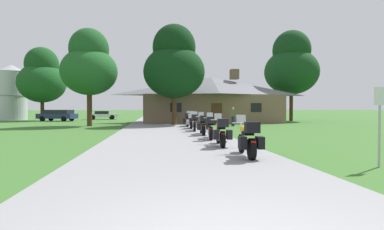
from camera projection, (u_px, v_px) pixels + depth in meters
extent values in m
plane|color=#386628|center=(166.00, 129.00, 23.18)|extent=(500.00, 500.00, 0.00)
cube|color=gray|center=(167.00, 130.00, 21.19)|extent=(6.40, 80.00, 0.06)
cylinder|color=black|center=(241.00, 143.00, 10.35)|extent=(0.16, 0.65, 0.64)
cylinder|color=black|center=(252.00, 149.00, 8.91)|extent=(0.20, 0.65, 0.64)
cube|color=silver|center=(246.00, 144.00, 9.61)|extent=(0.30, 0.58, 0.30)
ellipsoid|color=gold|center=(245.00, 129.00, 9.86)|extent=(0.34, 0.54, 0.26)
cube|color=black|center=(248.00, 133.00, 9.40)|extent=(0.32, 0.54, 0.10)
cylinder|color=silver|center=(242.00, 123.00, 10.29)|extent=(0.66, 0.08, 0.03)
cylinder|color=silver|center=(241.00, 133.00, 10.34)|extent=(0.08, 0.24, 0.73)
cube|color=#B2BCC6|center=(241.00, 119.00, 10.39)|extent=(0.33, 0.13, 0.27)
sphere|color=silver|center=(242.00, 127.00, 10.30)|extent=(0.11, 0.11, 0.11)
cube|color=black|center=(252.00, 127.00, 8.85)|extent=(0.43, 0.39, 0.32)
cube|color=red|center=(254.00, 142.00, 8.68)|extent=(0.14, 0.04, 0.06)
cylinder|color=silver|center=(254.00, 151.00, 9.24)|extent=(0.11, 0.55, 0.07)
cube|color=black|center=(243.00, 143.00, 8.94)|extent=(0.23, 0.41, 0.36)
cube|color=black|center=(260.00, 143.00, 8.97)|extent=(0.23, 0.41, 0.36)
cylinder|color=black|center=(218.00, 136.00, 13.11)|extent=(0.16, 0.65, 0.64)
cylinder|color=black|center=(223.00, 139.00, 11.67)|extent=(0.21, 0.65, 0.64)
cube|color=silver|center=(220.00, 136.00, 12.37)|extent=(0.31, 0.58, 0.30)
ellipsoid|color=orange|center=(220.00, 125.00, 12.62)|extent=(0.34, 0.54, 0.26)
cube|color=black|center=(221.00, 128.00, 12.16)|extent=(0.32, 0.54, 0.10)
cylinder|color=silver|center=(218.00, 120.00, 13.06)|extent=(0.66, 0.09, 0.03)
cylinder|color=silver|center=(218.00, 128.00, 13.11)|extent=(0.08, 0.24, 0.73)
cube|color=#B2BCC6|center=(218.00, 117.00, 13.15)|extent=(0.33, 0.14, 0.27)
sphere|color=silver|center=(218.00, 123.00, 13.06)|extent=(0.11, 0.11, 0.11)
cube|color=black|center=(223.00, 123.00, 11.61)|extent=(0.43, 0.39, 0.32)
cube|color=red|center=(223.00, 134.00, 11.45)|extent=(0.14, 0.04, 0.06)
cylinder|color=silver|center=(225.00, 141.00, 12.00)|extent=(0.12, 0.55, 0.07)
cube|color=black|center=(216.00, 135.00, 11.71)|extent=(0.23, 0.42, 0.36)
cube|color=black|center=(229.00, 135.00, 11.73)|extent=(0.23, 0.42, 0.36)
cylinder|color=black|center=(210.00, 131.00, 15.88)|extent=(0.20, 0.65, 0.64)
cylinder|color=black|center=(211.00, 133.00, 14.44)|extent=(0.24, 0.66, 0.64)
cube|color=silver|center=(210.00, 131.00, 15.13)|extent=(0.34, 0.59, 0.30)
ellipsoid|color=silver|center=(210.00, 122.00, 15.38)|extent=(0.37, 0.56, 0.26)
cube|color=black|center=(211.00, 124.00, 14.93)|extent=(0.35, 0.55, 0.10)
cylinder|color=silver|center=(210.00, 118.00, 15.82)|extent=(0.66, 0.12, 0.03)
cylinder|color=silver|center=(210.00, 124.00, 15.87)|extent=(0.09, 0.24, 0.73)
cube|color=#B2BCC6|center=(210.00, 115.00, 15.92)|extent=(0.33, 0.15, 0.27)
sphere|color=silver|center=(210.00, 121.00, 15.82)|extent=(0.11, 0.11, 0.11)
cube|color=black|center=(211.00, 120.00, 14.37)|extent=(0.45, 0.41, 0.32)
cube|color=red|center=(211.00, 129.00, 14.21)|extent=(0.14, 0.05, 0.06)
cylinder|color=silver|center=(214.00, 135.00, 14.75)|extent=(0.15, 0.55, 0.07)
cylinder|color=black|center=(201.00, 128.00, 18.38)|extent=(0.14, 0.64, 0.64)
cylinder|color=black|center=(204.00, 130.00, 16.95)|extent=(0.19, 0.65, 0.64)
cube|color=silver|center=(202.00, 128.00, 17.64)|extent=(0.29, 0.57, 0.30)
ellipsoid|color=#B2B5BC|center=(202.00, 120.00, 17.89)|extent=(0.33, 0.54, 0.26)
cube|color=black|center=(203.00, 122.00, 17.44)|extent=(0.31, 0.53, 0.10)
cylinder|color=silver|center=(201.00, 117.00, 18.33)|extent=(0.66, 0.07, 0.03)
cylinder|color=silver|center=(201.00, 122.00, 18.37)|extent=(0.07, 0.24, 0.73)
cube|color=#B2BCC6|center=(201.00, 114.00, 18.42)|extent=(0.33, 0.13, 0.27)
sphere|color=silver|center=(201.00, 119.00, 18.33)|extent=(0.11, 0.11, 0.11)
cube|color=black|center=(204.00, 118.00, 16.88)|extent=(0.42, 0.38, 0.32)
cube|color=red|center=(204.00, 126.00, 16.72)|extent=(0.14, 0.04, 0.06)
cylinder|color=silver|center=(205.00, 131.00, 17.28)|extent=(0.10, 0.55, 0.07)
cube|color=black|center=(199.00, 126.00, 16.97)|extent=(0.22, 0.41, 0.36)
cube|color=black|center=(208.00, 126.00, 17.01)|extent=(0.22, 0.41, 0.36)
cylinder|color=black|center=(195.00, 125.00, 21.28)|extent=(0.20, 0.65, 0.64)
cylinder|color=black|center=(195.00, 127.00, 19.85)|extent=(0.25, 0.66, 0.64)
cube|color=silver|center=(195.00, 125.00, 20.54)|extent=(0.34, 0.59, 0.30)
ellipsoid|color=#B2B5BC|center=(195.00, 118.00, 20.79)|extent=(0.37, 0.56, 0.26)
cube|color=black|center=(195.00, 120.00, 20.34)|extent=(0.35, 0.56, 0.10)
cylinder|color=silver|center=(195.00, 115.00, 21.23)|extent=(0.66, 0.13, 0.03)
cylinder|color=silver|center=(195.00, 120.00, 21.28)|extent=(0.09, 0.24, 0.73)
cube|color=#B2BCC6|center=(195.00, 113.00, 21.33)|extent=(0.33, 0.16, 0.27)
sphere|color=silver|center=(195.00, 117.00, 21.23)|extent=(0.11, 0.11, 0.11)
cube|color=black|center=(195.00, 117.00, 19.78)|extent=(0.45, 0.42, 0.32)
cube|color=red|center=(195.00, 123.00, 19.62)|extent=(0.14, 0.05, 0.06)
cylinder|color=silver|center=(197.00, 128.00, 20.16)|extent=(0.15, 0.55, 0.07)
cylinder|color=black|center=(192.00, 124.00, 23.88)|extent=(0.21, 0.65, 0.64)
cylinder|color=black|center=(191.00, 125.00, 22.44)|extent=(0.25, 0.66, 0.64)
cube|color=silver|center=(192.00, 123.00, 23.14)|extent=(0.35, 0.59, 0.30)
ellipsoid|color=silver|center=(192.00, 117.00, 23.39)|extent=(0.38, 0.56, 0.26)
cube|color=black|center=(191.00, 119.00, 22.93)|extent=(0.36, 0.56, 0.10)
cylinder|color=silver|center=(192.00, 115.00, 23.83)|extent=(0.66, 0.14, 0.03)
cylinder|color=silver|center=(192.00, 119.00, 23.87)|extent=(0.10, 0.24, 0.73)
cube|color=#B2BCC6|center=(192.00, 113.00, 23.92)|extent=(0.33, 0.16, 0.27)
sphere|color=silver|center=(192.00, 116.00, 23.83)|extent=(0.11, 0.11, 0.11)
cube|color=#B7B7BC|center=(191.00, 116.00, 22.38)|extent=(0.45, 0.42, 0.32)
cube|color=red|center=(191.00, 122.00, 22.22)|extent=(0.14, 0.05, 0.06)
cylinder|color=silver|center=(193.00, 126.00, 22.76)|extent=(0.16, 0.55, 0.07)
cube|color=#B7B7BC|center=(188.00, 122.00, 22.50)|extent=(0.26, 0.43, 0.36)
cube|color=#B7B7BC|center=(195.00, 122.00, 22.48)|extent=(0.26, 0.43, 0.36)
cylinder|color=black|center=(188.00, 122.00, 26.47)|extent=(0.21, 0.65, 0.64)
cylinder|color=black|center=(187.00, 123.00, 25.03)|extent=(0.26, 0.66, 0.64)
cube|color=silver|center=(188.00, 122.00, 25.73)|extent=(0.35, 0.60, 0.30)
ellipsoid|color=gold|center=(188.00, 116.00, 25.98)|extent=(0.38, 0.56, 0.26)
cube|color=black|center=(188.00, 118.00, 25.52)|extent=(0.36, 0.56, 0.10)
cylinder|color=silver|center=(188.00, 114.00, 26.42)|extent=(0.66, 0.14, 0.03)
cylinder|color=silver|center=(188.00, 118.00, 26.46)|extent=(0.10, 0.24, 0.73)
cube|color=#B2BCC6|center=(188.00, 112.00, 26.51)|extent=(0.33, 0.16, 0.27)
sphere|color=silver|center=(188.00, 116.00, 26.42)|extent=(0.11, 0.11, 0.11)
cube|color=black|center=(187.00, 115.00, 24.97)|extent=(0.45, 0.42, 0.32)
cube|color=red|center=(187.00, 120.00, 24.81)|extent=(0.14, 0.05, 0.06)
cylinder|color=silver|center=(189.00, 124.00, 25.35)|extent=(0.16, 0.55, 0.07)
cube|color=black|center=(184.00, 121.00, 25.09)|extent=(0.26, 0.43, 0.36)
cube|color=black|center=(191.00, 121.00, 25.07)|extent=(0.26, 0.43, 0.36)
cube|color=brown|center=(211.00, 109.00, 33.80)|extent=(14.73, 6.31, 3.02)
pyramid|color=slate|center=(211.00, 86.00, 33.74)|extent=(15.61, 6.69, 2.02)
cube|color=brown|center=(234.00, 74.00, 34.03)|extent=(0.90, 0.90, 1.10)
cube|color=#472D19|center=(217.00, 114.00, 30.65)|extent=(1.10, 0.08, 2.10)
cube|color=black|center=(176.00, 107.00, 30.14)|extent=(1.10, 0.06, 0.90)
cube|color=black|center=(256.00, 108.00, 31.13)|extent=(1.10, 0.06, 0.90)
cylinder|color=navy|center=(234.00, 121.00, 26.76)|extent=(0.14, 0.14, 0.86)
cylinder|color=navy|center=(232.00, 121.00, 26.89)|extent=(0.14, 0.14, 0.86)
cube|color=#5B6638|center=(233.00, 113.00, 26.81)|extent=(0.39, 0.42, 0.56)
cylinder|color=#5B6638|center=(235.00, 114.00, 26.64)|extent=(0.09, 0.09, 0.58)
cylinder|color=#5B6638|center=(231.00, 113.00, 26.97)|extent=(0.09, 0.09, 0.58)
sphere|color=tan|center=(233.00, 109.00, 26.80)|extent=(0.21, 0.21, 0.21)
cylinder|color=#9EA0A5|center=(379.00, 128.00, 8.09)|extent=(0.06, 0.06, 2.10)
cube|color=silver|center=(380.00, 96.00, 8.05)|extent=(0.36, 0.02, 0.48)
cylinder|color=#422D19|center=(89.00, 107.00, 26.88)|extent=(0.44, 0.44, 3.48)
ellipsoid|color=#1E5623|center=(89.00, 72.00, 26.81)|extent=(4.91, 4.91, 4.17)
ellipsoid|color=#1B4E20|center=(89.00, 49.00, 26.77)|extent=(3.44, 3.44, 3.68)
cylinder|color=#422D19|center=(42.00, 108.00, 38.53)|extent=(0.44, 0.44, 3.19)
ellipsoid|color=#194C1E|center=(42.00, 83.00, 38.46)|extent=(5.83, 5.83, 4.96)
ellipsoid|color=#16441B|center=(42.00, 64.00, 38.41)|extent=(4.08, 4.08, 4.38)
cylinder|color=#422D19|center=(291.00, 104.00, 37.93)|extent=(0.44, 0.44, 4.31)
ellipsoid|color=#143D19|center=(291.00, 72.00, 37.85)|extent=(6.65, 6.65, 5.65)
ellipsoid|color=#123716|center=(292.00, 50.00, 37.79)|extent=(4.65, 4.65, 4.98)
cylinder|color=#422D19|center=(174.00, 107.00, 28.14)|extent=(0.44, 0.44, 3.38)
ellipsoid|color=#0F3314|center=(174.00, 72.00, 28.07)|extent=(5.67, 5.67, 4.82)
ellipsoid|color=black|center=(174.00, 47.00, 28.02)|extent=(3.97, 3.97, 4.25)
cylinder|color=#B2B7BC|center=(12.00, 96.00, 40.75)|extent=(3.75, 3.75, 6.48)
cone|color=#999EA3|center=(11.00, 68.00, 40.67)|extent=(3.83, 3.83, 0.94)
cylinder|color=gray|center=(12.00, 96.00, 40.75)|extent=(3.87, 3.87, 0.15)
cube|color=navy|center=(57.00, 116.00, 37.52)|extent=(4.93, 3.07, 0.60)
cube|color=black|center=(59.00, 112.00, 37.48)|extent=(3.55, 2.46, 0.48)
cylinder|color=black|center=(42.00, 119.00, 36.93)|extent=(0.68, 0.39, 0.64)
cylinder|color=black|center=(51.00, 118.00, 38.60)|extent=(0.68, 0.39, 0.64)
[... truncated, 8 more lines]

